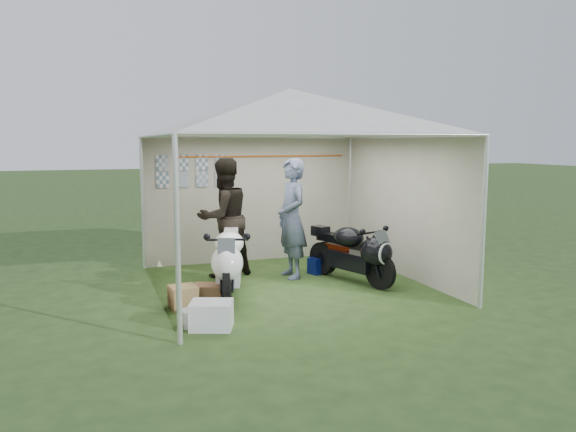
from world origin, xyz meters
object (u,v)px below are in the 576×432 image
object	(u,v)px
person_blue_jacket	(292,218)
equipment_box	(351,253)
motorcycle_white	(229,260)
crate_1	(183,297)
crate_2	(194,318)
motorcycle_black	(355,251)
crate_3	(208,294)
person_dark_jacket	(224,217)
canopy_tent	(289,118)
crate_0	(211,315)
paddock_stand	(319,265)

from	to	relation	value
person_blue_jacket	equipment_box	size ratio (longest dim) A/B	4.32
motorcycle_white	crate_1	xyz separation A→B (m)	(-0.72, -0.37, -0.38)
person_blue_jacket	crate_2	bearing A→B (deg)	-48.73
motorcycle_black	crate_3	xyz separation A→B (m)	(-2.43, -0.42, -0.36)
motorcycle_white	crate_1	bearing A→B (deg)	-136.15
person_dark_jacket	equipment_box	distance (m)	2.42
person_dark_jacket	crate_2	bearing A→B (deg)	47.98
canopy_tent	person_dark_jacket	size ratio (longest dim) A/B	2.89
motorcycle_black	person_dark_jacket	bearing A→B (deg)	128.80
crate_0	crate_3	bearing A→B (deg)	80.73
person_blue_jacket	crate_2	size ratio (longest dim) A/B	6.94
person_dark_jacket	crate_2	world-z (taller)	person_dark_jacket
person_dark_jacket	crate_1	size ratio (longest dim) A/B	5.72
person_blue_jacket	crate_1	size ratio (longest dim) A/B	5.70
equipment_box	crate_2	xyz separation A→B (m)	(-3.25, -2.36, -0.12)
paddock_stand	equipment_box	xyz separation A→B (m)	(0.74, 0.33, 0.09)
canopy_tent	crate_2	xyz separation A→B (m)	(-1.75, -1.48, -2.47)
person_blue_jacket	equipment_box	xyz separation A→B (m)	(1.28, 0.44, -0.75)
person_dark_jacket	person_blue_jacket	world-z (taller)	person_dark_jacket
person_blue_jacket	person_dark_jacket	bearing A→B (deg)	-117.95
crate_2	person_dark_jacket	bearing A→B (deg)	68.47
crate_1	crate_2	bearing A→B (deg)	-90.00
motorcycle_black	crate_0	world-z (taller)	motorcycle_black
crate_0	crate_1	xyz separation A→B (m)	(-0.19, 0.93, -0.01)
canopy_tent	paddock_stand	world-z (taller)	canopy_tent
crate_1	crate_2	distance (m)	0.77
equipment_box	crate_1	size ratio (longest dim) A/B	1.32
motorcycle_white	crate_0	world-z (taller)	motorcycle_white
crate_2	crate_3	distance (m)	0.91
crate_2	paddock_stand	bearing A→B (deg)	39.09
motorcycle_white	person_blue_jacket	distance (m)	1.54
canopy_tent	motorcycle_white	xyz separation A→B (m)	(-1.03, -0.33, -2.05)
equipment_box	crate_1	distance (m)	3.62
person_dark_jacket	paddock_stand	bearing A→B (deg)	146.51
person_dark_jacket	crate_0	size ratio (longest dim) A/B	3.99
paddock_stand	equipment_box	bearing A→B (deg)	23.75
person_dark_jacket	crate_3	distance (m)	1.87
equipment_box	crate_3	world-z (taller)	equipment_box
crate_1	person_dark_jacket	bearing A→B (deg)	59.89
canopy_tent	person_blue_jacket	distance (m)	1.67
motorcycle_white	equipment_box	xyz separation A→B (m)	(2.53, 1.22, -0.30)
person_dark_jacket	canopy_tent	bearing A→B (deg)	110.56
canopy_tent	motorcycle_white	size ratio (longest dim) A/B	3.00
person_dark_jacket	person_blue_jacket	bearing A→B (deg)	134.67
paddock_stand	person_blue_jacket	world-z (taller)	person_blue_jacket
paddock_stand	crate_3	xyz separation A→B (m)	(-2.16, -1.20, 0.00)
crate_0	canopy_tent	bearing A→B (deg)	46.35
motorcycle_white	crate_3	bearing A→B (deg)	-124.38
canopy_tent	paddock_stand	size ratio (longest dim) A/B	15.56
paddock_stand	crate_2	bearing A→B (deg)	-140.91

